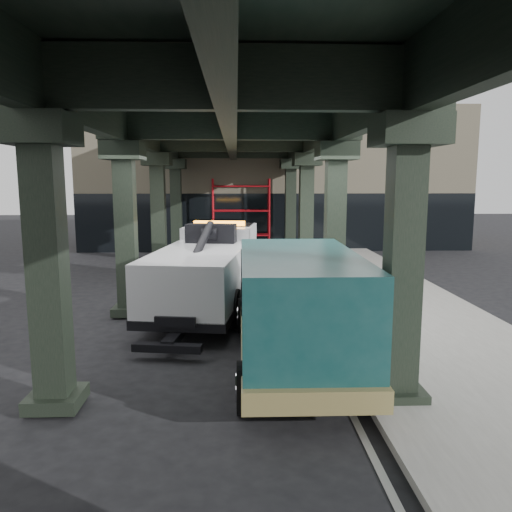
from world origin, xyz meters
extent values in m
plane|color=black|center=(0.00, 0.00, 0.00)|extent=(90.00, 90.00, 0.00)
cube|color=gray|center=(4.50, 2.00, 0.07)|extent=(5.00, 40.00, 0.15)
cube|color=silver|center=(1.70, 2.00, 0.01)|extent=(0.12, 38.00, 0.01)
cube|color=black|center=(2.60, -4.00, 2.50)|extent=(0.55, 0.55, 5.00)
cube|color=black|center=(2.60, -4.00, 4.75)|extent=(1.10, 1.10, 0.50)
cube|color=black|center=(2.60, -4.00, 0.18)|extent=(0.90, 0.90, 0.24)
cube|color=black|center=(2.60, 2.00, 2.50)|extent=(0.55, 0.55, 5.00)
cube|color=black|center=(2.60, 2.00, 4.75)|extent=(1.10, 1.10, 0.50)
cube|color=black|center=(2.60, 2.00, 0.18)|extent=(0.90, 0.90, 0.24)
cube|color=black|center=(2.60, 8.00, 2.50)|extent=(0.55, 0.55, 5.00)
cube|color=black|center=(2.60, 8.00, 4.75)|extent=(1.10, 1.10, 0.50)
cube|color=black|center=(2.60, 8.00, 0.18)|extent=(0.90, 0.90, 0.24)
cube|color=black|center=(2.60, 14.00, 2.50)|extent=(0.55, 0.55, 5.00)
cube|color=black|center=(2.60, 14.00, 4.75)|extent=(1.10, 1.10, 0.50)
cube|color=black|center=(2.60, 14.00, 0.18)|extent=(0.90, 0.90, 0.24)
cube|color=black|center=(-3.40, -4.00, 2.50)|extent=(0.55, 0.55, 5.00)
cube|color=black|center=(-3.40, -4.00, 4.75)|extent=(1.10, 1.10, 0.50)
cube|color=black|center=(-3.40, -4.00, 0.18)|extent=(0.90, 0.90, 0.24)
cube|color=black|center=(-3.40, 2.00, 2.50)|extent=(0.55, 0.55, 5.00)
cube|color=black|center=(-3.40, 2.00, 4.75)|extent=(1.10, 1.10, 0.50)
cube|color=black|center=(-3.40, 2.00, 0.18)|extent=(0.90, 0.90, 0.24)
cube|color=black|center=(-3.40, 8.00, 2.50)|extent=(0.55, 0.55, 5.00)
cube|color=black|center=(-3.40, 8.00, 4.75)|extent=(1.10, 1.10, 0.50)
cube|color=black|center=(-3.40, 8.00, 0.18)|extent=(0.90, 0.90, 0.24)
cube|color=black|center=(-3.40, 14.00, 2.50)|extent=(0.55, 0.55, 5.00)
cube|color=black|center=(-3.40, 14.00, 4.75)|extent=(1.10, 1.10, 0.50)
cube|color=black|center=(-3.40, 14.00, 0.18)|extent=(0.90, 0.90, 0.24)
cube|color=black|center=(2.60, 2.00, 5.55)|extent=(0.35, 32.00, 1.10)
cube|color=black|center=(-3.40, 2.00, 5.55)|extent=(0.35, 32.00, 1.10)
cube|color=black|center=(-0.40, 2.00, 5.55)|extent=(0.35, 32.00, 1.10)
cube|color=black|center=(-0.40, 2.00, 6.25)|extent=(7.40, 32.00, 0.30)
cube|color=#C6B793|center=(2.00, 20.00, 4.00)|extent=(22.00, 10.00, 8.00)
cylinder|color=#B10E16|center=(-1.50, 14.90, 2.00)|extent=(0.08, 0.08, 4.00)
cylinder|color=#B10E16|center=(-1.50, 14.10, 2.00)|extent=(0.08, 0.08, 4.00)
cylinder|color=#B10E16|center=(1.50, 14.90, 2.00)|extent=(0.08, 0.08, 4.00)
cylinder|color=#B10E16|center=(1.50, 14.10, 2.00)|extent=(0.08, 0.08, 4.00)
cylinder|color=#B10E16|center=(0.00, 14.90, 1.00)|extent=(3.00, 0.08, 0.08)
cylinder|color=#B10E16|center=(0.00, 14.90, 2.30)|extent=(3.00, 0.08, 0.08)
cylinder|color=#B10E16|center=(0.00, 14.90, 3.60)|extent=(3.00, 0.08, 0.08)
cube|color=black|center=(-1.17, 2.50, 0.68)|extent=(2.02, 7.33, 0.24)
cube|color=silver|center=(-0.81, 4.94, 1.50)|extent=(2.59, 2.63, 1.74)
cube|color=silver|center=(-0.66, 5.95, 1.02)|extent=(2.35, 1.00, 0.87)
cube|color=black|center=(-0.77, 5.18, 1.99)|extent=(2.29, 1.56, 0.82)
cube|color=silver|center=(-1.33, 1.40, 1.31)|extent=(3.01, 5.13, 1.36)
cube|color=orange|center=(-0.84, 4.75, 2.47)|extent=(1.77, 0.52, 0.16)
cube|color=black|center=(-1.05, 3.31, 2.28)|extent=(1.62, 0.80, 0.58)
cylinder|color=black|center=(-1.30, 1.59, 2.04)|extent=(0.72, 3.39, 1.30)
cube|color=black|center=(-1.69, -1.05, 0.34)|extent=(0.49, 1.38, 0.17)
cube|color=black|center=(-1.79, -1.72, 0.29)|extent=(1.57, 0.47, 0.17)
cylinder|color=black|center=(-1.82, 5.39, 0.53)|extent=(0.49, 1.10, 1.07)
cylinder|color=silver|center=(-1.82, 5.39, 0.53)|extent=(0.46, 0.64, 0.59)
cylinder|color=black|center=(0.29, 5.08, 0.53)|extent=(0.49, 1.10, 1.07)
cylinder|color=silver|center=(0.29, 5.08, 0.53)|extent=(0.46, 0.64, 0.59)
cylinder|color=black|center=(-2.29, 2.22, 0.53)|extent=(0.49, 1.10, 1.07)
cylinder|color=silver|center=(-2.29, 2.22, 0.53)|extent=(0.46, 0.64, 0.59)
cylinder|color=black|center=(-0.18, 1.91, 0.53)|extent=(0.49, 1.10, 1.07)
cylinder|color=silver|center=(-0.18, 1.91, 0.53)|extent=(0.46, 0.64, 0.59)
cylinder|color=black|center=(-2.47, 0.98, 0.53)|extent=(0.49, 1.10, 1.07)
cylinder|color=silver|center=(-2.47, 0.98, 0.53)|extent=(0.46, 0.64, 0.59)
cylinder|color=black|center=(-0.36, 0.67, 0.53)|extent=(0.49, 1.10, 1.07)
cylinder|color=silver|center=(-0.36, 0.67, 0.53)|extent=(0.46, 0.64, 0.59)
cube|color=#103A3A|center=(1.01, 0.30, 1.03)|extent=(2.23, 1.21, 0.97)
cube|color=#103A3A|center=(0.99, -2.67, 1.46)|extent=(2.31, 4.89, 2.11)
cube|color=olive|center=(0.99, -2.24, 0.59)|extent=(2.36, 6.08, 0.38)
cube|color=black|center=(1.01, -0.13, 1.89)|extent=(2.11, 0.48, 0.90)
cube|color=black|center=(0.99, -2.35, 2.00)|extent=(2.33, 3.91, 0.59)
cube|color=silver|center=(1.01, 0.87, 0.59)|extent=(2.16, 0.15, 0.32)
cylinder|color=black|center=(-0.07, 0.26, 0.45)|extent=(0.31, 0.91, 0.91)
cylinder|color=silver|center=(-0.07, 0.26, 0.45)|extent=(0.35, 0.50, 0.50)
cylinder|color=black|center=(2.09, 0.24, 0.45)|extent=(0.31, 0.91, 0.91)
cylinder|color=silver|center=(2.09, 0.24, 0.45)|extent=(0.35, 0.50, 0.50)
cylinder|color=black|center=(-0.11, -4.29, 0.45)|extent=(0.31, 0.91, 0.91)
cylinder|color=silver|center=(-0.11, -4.29, 0.45)|extent=(0.35, 0.50, 0.50)
cylinder|color=black|center=(2.05, -4.30, 0.45)|extent=(0.31, 0.91, 0.91)
cylinder|color=silver|center=(2.05, -4.30, 0.45)|extent=(0.35, 0.50, 0.50)
camera|label=1|loc=(-0.25, -12.32, 3.95)|focal=35.00mm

